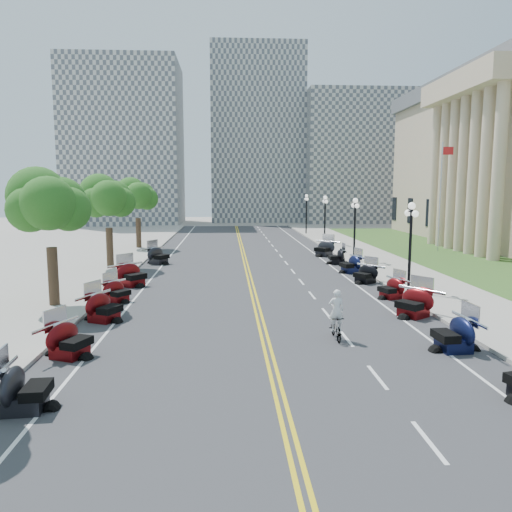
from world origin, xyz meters
name	(u,v)px	position (x,y,z in m)	size (l,w,h in m)	color
ground	(259,315)	(0.00, 0.00, 0.00)	(160.00, 160.00, 0.00)	gray
road	(249,277)	(0.00, 10.00, 0.00)	(16.00, 90.00, 0.01)	#333335
centerline_yellow_a	(247,277)	(-0.12, 10.00, 0.01)	(0.12, 90.00, 0.00)	yellow
centerline_yellow_b	(251,277)	(0.12, 10.00, 0.01)	(0.12, 90.00, 0.00)	yellow
edge_line_north	(344,276)	(6.40, 10.00, 0.01)	(0.12, 90.00, 0.00)	white
edge_line_south	(152,278)	(-6.40, 10.00, 0.01)	(0.12, 90.00, 0.00)	white
lane_dash_3	(429,441)	(3.20, -12.00, 0.01)	(0.12, 2.00, 0.00)	white
lane_dash_4	(377,377)	(3.20, -8.00, 0.01)	(0.12, 2.00, 0.00)	white
lane_dash_5	(347,339)	(3.20, -4.00, 0.01)	(0.12, 2.00, 0.00)	white
lane_dash_6	(326,313)	(3.20, 0.00, 0.01)	(0.12, 2.00, 0.00)	white
lane_dash_7	(312,295)	(3.20, 4.00, 0.01)	(0.12, 2.00, 0.00)	white
lane_dash_8	(301,282)	(3.20, 8.00, 0.01)	(0.12, 2.00, 0.00)	white
lane_dash_9	(293,271)	(3.20, 12.00, 0.01)	(0.12, 2.00, 0.00)	white
lane_dash_10	(286,263)	(3.20, 16.00, 0.01)	(0.12, 2.00, 0.00)	white
lane_dash_11	(281,256)	(3.20, 20.00, 0.01)	(0.12, 2.00, 0.00)	white
lane_dash_12	(276,250)	(3.20, 24.00, 0.01)	(0.12, 2.00, 0.00)	white
lane_dash_13	(272,246)	(3.20, 28.00, 0.01)	(0.12, 2.00, 0.00)	white
lane_dash_14	(269,241)	(3.20, 32.00, 0.01)	(0.12, 2.00, 0.00)	white
lane_dash_15	(266,238)	(3.20, 36.00, 0.01)	(0.12, 2.00, 0.00)	white
lane_dash_16	(264,235)	(3.20, 40.00, 0.01)	(0.12, 2.00, 0.00)	white
lane_dash_17	(262,232)	(3.20, 44.00, 0.01)	(0.12, 2.00, 0.00)	white
lane_dash_18	(260,230)	(3.20, 48.00, 0.01)	(0.12, 2.00, 0.00)	white
lane_dash_19	(258,227)	(3.20, 52.00, 0.01)	(0.12, 2.00, 0.00)	white
sidewalk_north	(404,274)	(10.50, 10.00, 0.07)	(5.00, 90.00, 0.15)	#9E9991
sidewalk_south	(89,277)	(-10.50, 10.00, 0.07)	(5.00, 90.00, 0.15)	#9E9991
lawn	(452,257)	(17.50, 18.00, 0.05)	(9.00, 60.00, 0.10)	#356023
distant_block_a	(125,144)	(-18.00, 62.00, 13.00)	(18.00, 14.00, 26.00)	gray
distant_block_b	(257,136)	(4.00, 68.00, 15.00)	(16.00, 12.00, 30.00)	gray
distant_block_c	(360,159)	(22.00, 65.00, 11.00)	(20.00, 14.00, 22.00)	gray
street_lamp_2	(410,248)	(8.60, 4.00, 2.60)	(0.50, 1.20, 4.90)	black
street_lamp_3	(355,230)	(8.60, 16.00, 2.60)	(0.50, 1.20, 4.90)	black
street_lamp_4	(325,220)	(8.60, 28.00, 2.60)	(0.50, 1.20, 4.90)	black
street_lamp_5	(306,214)	(8.60, 40.00, 2.60)	(0.50, 1.20, 4.90)	black
flagpole	(440,198)	(18.00, 22.00, 5.00)	(1.10, 0.20, 10.00)	silver
tree_2	(50,211)	(-10.00, 2.00, 4.75)	(4.80, 4.80, 9.20)	#235619
tree_3	(108,204)	(-10.00, 14.00, 4.75)	(4.80, 4.80, 9.20)	#235619
tree_4	(137,200)	(-10.00, 26.00, 4.75)	(4.80, 4.80, 9.20)	#235619
motorcycle_n_4	(454,332)	(6.72, -5.63, 0.71)	(2.03, 2.03, 1.42)	black
motorcycle_n_5	(414,301)	(7.05, -0.81, 0.74)	(2.11, 2.11, 1.48)	#590A0C
motorcycle_n_6	(391,287)	(7.30, 3.01, 0.63)	(1.79, 1.79, 1.25)	#590A0C
motorcycle_n_7	(365,273)	(7.11, 7.38, 0.66)	(1.87, 1.87, 1.31)	black
motorcycle_n_8	(351,263)	(7.14, 11.16, 0.70)	(1.99, 1.99, 1.39)	black
motorcycle_n_9	(337,256)	(7.05, 15.22, 0.66)	(1.90, 1.90, 1.33)	black
motorcycle_n_10	(324,247)	(6.95, 19.80, 0.76)	(2.18, 2.18, 1.53)	black
motorcycle_s_3	(24,386)	(-6.84, -9.75, 0.69)	(1.96, 1.96, 1.38)	black
motorcycle_s_4	(69,338)	(-6.97, -5.51, 0.69)	(1.98, 1.98, 1.39)	#590A0C
motorcycle_s_5	(104,306)	(-6.92, -0.77, 0.71)	(2.03, 2.03, 1.42)	#590A0C
motorcycle_s_6	(117,290)	(-7.18, 3.07, 0.62)	(1.76, 1.76, 1.23)	#590A0C
motorcycle_s_7	(132,273)	(-7.19, 7.25, 0.78)	(2.23, 2.23, 1.56)	#590A0C
motorcycle_s_9	(158,255)	(-6.79, 16.06, 0.75)	(2.14, 2.14, 1.50)	black
bicycle	(336,327)	(2.75, -4.04, 0.49)	(0.46, 1.64, 0.99)	#A51414
cyclist_rider	(337,294)	(2.75, -4.04, 1.81)	(0.60, 0.39, 1.65)	silver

